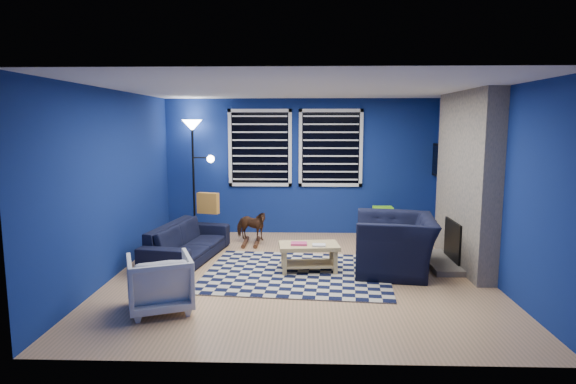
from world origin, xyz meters
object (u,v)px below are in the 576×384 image
at_px(sofa, 188,242).
at_px(armchair_big, 395,244).
at_px(floor_lamp, 194,141).
at_px(coffee_table, 309,252).
at_px(tv, 442,161).
at_px(rocking_horse, 251,225).
at_px(cabinet, 383,225).
at_px(armchair_bent, 160,283).

xyz_separation_m(sofa, armchair_big, (3.02, -0.52, 0.12)).
bearing_deg(floor_lamp, coffee_table, -46.18).
bearing_deg(tv, coffee_table, -140.75).
distance_m(armchair_big, floor_lamp, 4.10).
xyz_separation_m(rocking_horse, floor_lamp, (-1.09, 0.65, 1.40)).
distance_m(armchair_big, coffee_table, 1.20).
height_order(armchair_big, cabinet, armchair_big).
xyz_separation_m(armchair_big, floor_lamp, (-3.25, 2.11, 1.34)).
bearing_deg(armchair_big, armchair_bent, -55.00).
height_order(coffee_table, cabinet, cabinet).
bearing_deg(cabinet, tv, 17.82).
relative_size(armchair_bent, floor_lamp, 0.32).
bearing_deg(cabinet, coffee_table, -104.25).
relative_size(sofa, armchair_bent, 2.72).
height_order(armchair_bent, coffee_table, armchair_bent).
distance_m(armchair_bent, floor_lamp, 3.88).
distance_m(armchair_big, cabinet, 1.92).
distance_m(sofa, coffee_table, 1.91).
bearing_deg(armchair_bent, sofa, -106.69).
relative_size(cabinet, floor_lamp, 0.33).
distance_m(armchair_big, rocking_horse, 2.61).
xyz_separation_m(tv, sofa, (-4.15, -1.35, -1.13)).
distance_m(armchair_bent, cabinet, 4.52).
bearing_deg(rocking_horse, tv, -61.28).
distance_m(sofa, armchair_big, 3.07).
bearing_deg(armchair_big, floor_lamp, -115.44).
bearing_deg(sofa, rocking_horse, -32.74).
height_order(coffee_table, floor_lamp, floor_lamp).
xyz_separation_m(sofa, rocking_horse, (0.86, 0.94, 0.05)).
bearing_deg(rocking_horse, floor_lamp, 80.98).
height_order(rocking_horse, floor_lamp, floor_lamp).
bearing_deg(sofa, armchair_bent, -165.42).
distance_m(tv, rocking_horse, 3.48).
distance_m(sofa, armchair_bent, 2.01).
bearing_deg(coffee_table, rocking_horse, 122.91).
distance_m(rocking_horse, coffee_table, 1.78).
distance_m(tv, sofa, 4.50).
distance_m(rocking_horse, floor_lamp, 1.89).
bearing_deg(cabinet, rocking_horse, -148.69).
bearing_deg(tv, armchair_bent, -139.91).
height_order(tv, coffee_table, tv).
bearing_deg(tv, floor_lamp, 176.78).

